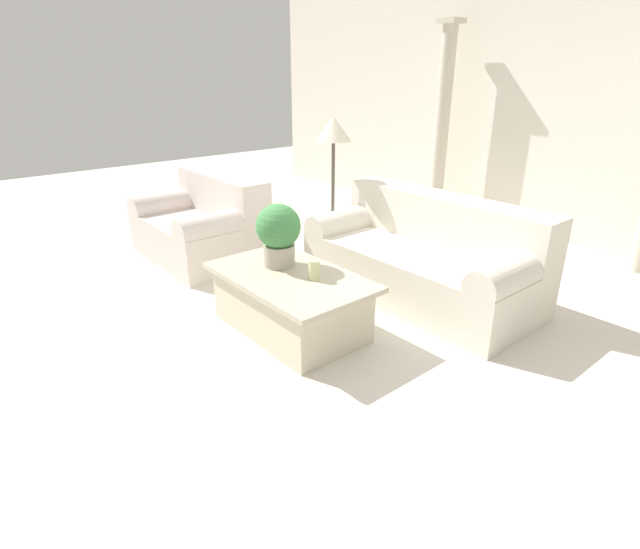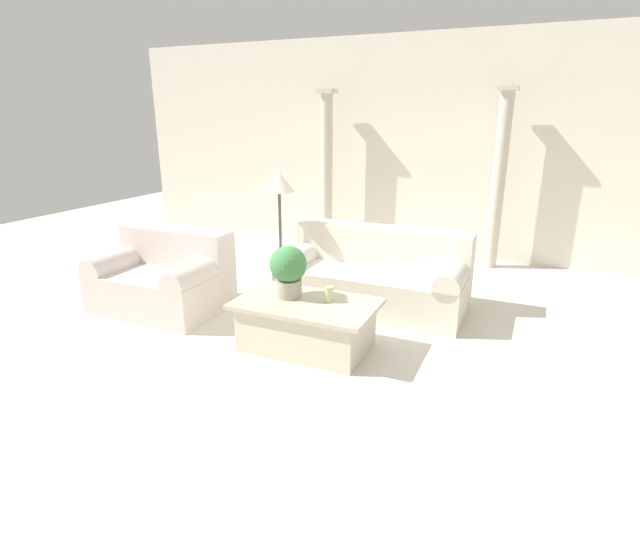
{
  "view_description": "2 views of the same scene",
  "coord_description": "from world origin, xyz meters",
  "px_view_note": "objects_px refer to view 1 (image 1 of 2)",
  "views": [
    {
      "loc": [
        2.66,
        -2.59,
        1.9
      ],
      "look_at": [
        0.01,
        -0.35,
        0.46
      ],
      "focal_mm": 28.0,
      "sensor_mm": 36.0,
      "label": 1
    },
    {
      "loc": [
        1.73,
        -4.38,
        2.12
      ],
      "look_at": [
        -0.11,
        -0.27,
        0.65
      ],
      "focal_mm": 28.0,
      "sensor_mm": 36.0,
      "label": 2
    }
  ],
  "objects_px": {
    "potted_plant": "(278,232)",
    "loveseat": "(204,225)",
    "sofa_long": "(424,257)",
    "coffee_table": "(291,302)",
    "floor_lamp": "(334,138)"
  },
  "relations": [
    {
      "from": "sofa_long",
      "to": "potted_plant",
      "type": "relative_size",
      "value": 4.19
    },
    {
      "from": "coffee_table",
      "to": "sofa_long",
      "type": "bearing_deg",
      "value": 80.08
    },
    {
      "from": "potted_plant",
      "to": "floor_lamp",
      "type": "distance_m",
      "value": 1.52
    },
    {
      "from": "sofa_long",
      "to": "potted_plant",
      "type": "distance_m",
      "value": 1.39
    },
    {
      "from": "sofa_long",
      "to": "coffee_table",
      "type": "xyz_separation_m",
      "value": [
        -0.23,
        -1.31,
        -0.11
      ]
    },
    {
      "from": "coffee_table",
      "to": "floor_lamp",
      "type": "height_order",
      "value": "floor_lamp"
    },
    {
      "from": "loveseat",
      "to": "floor_lamp",
      "type": "height_order",
      "value": "floor_lamp"
    },
    {
      "from": "sofa_long",
      "to": "floor_lamp",
      "type": "distance_m",
      "value": 1.49
    },
    {
      "from": "loveseat",
      "to": "sofa_long",
      "type": "bearing_deg",
      "value": 25.65
    },
    {
      "from": "sofa_long",
      "to": "coffee_table",
      "type": "bearing_deg",
      "value": -99.92
    },
    {
      "from": "coffee_table",
      "to": "floor_lamp",
      "type": "xyz_separation_m",
      "value": [
        -0.95,
        1.27,
        1.02
      ]
    },
    {
      "from": "loveseat",
      "to": "floor_lamp",
      "type": "distance_m",
      "value": 1.65
    },
    {
      "from": "floor_lamp",
      "to": "potted_plant",
      "type": "bearing_deg",
      "value": -58.56
    },
    {
      "from": "sofa_long",
      "to": "loveseat",
      "type": "bearing_deg",
      "value": -154.35
    },
    {
      "from": "potted_plant",
      "to": "loveseat",
      "type": "bearing_deg",
      "value": 172.29
    }
  ]
}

